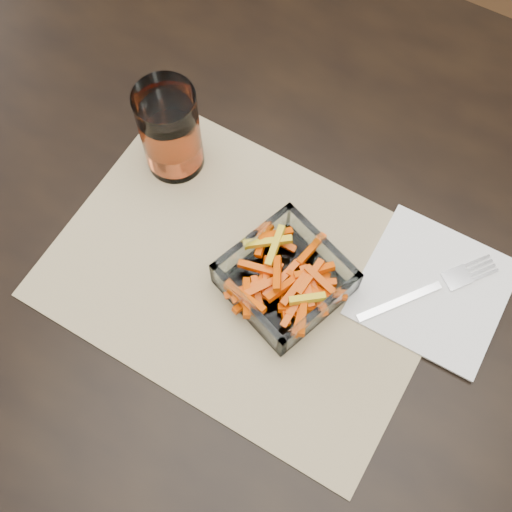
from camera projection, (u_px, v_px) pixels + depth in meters
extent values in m
plane|color=#331E0F|center=(293.00, 377.00, 1.48)|extent=(4.50, 4.50, 0.00)
cube|color=black|center=(323.00, 243.00, 0.81)|extent=(1.60, 0.90, 0.03)
cylinder|color=black|center=(94.00, 37.00, 1.42)|extent=(0.06, 0.06, 0.72)
cube|color=tan|center=(246.00, 274.00, 0.77)|extent=(0.46, 0.34, 0.00)
cube|color=white|center=(285.00, 285.00, 0.76)|extent=(0.16, 0.16, 0.01)
cube|color=white|center=(322.00, 248.00, 0.76)|extent=(0.12, 0.05, 0.05)
cube|color=white|center=(247.00, 309.00, 0.73)|extent=(0.12, 0.05, 0.05)
cube|color=white|center=(252.00, 244.00, 0.76)|extent=(0.05, 0.12, 0.05)
cube|color=white|center=(320.00, 314.00, 0.72)|extent=(0.05, 0.12, 0.05)
cylinder|color=white|center=(170.00, 131.00, 0.77)|extent=(0.07, 0.07, 0.13)
cylinder|color=#A73B17|center=(172.00, 137.00, 0.79)|extent=(0.06, 0.06, 0.08)
cube|color=white|center=(433.00, 288.00, 0.76)|extent=(0.16, 0.16, 0.00)
cube|color=silver|center=(399.00, 302.00, 0.75)|extent=(0.07, 0.09, 0.00)
cube|color=silver|center=(457.00, 278.00, 0.76)|extent=(0.04, 0.04, 0.00)
cube|color=silver|center=(477.00, 261.00, 0.77)|extent=(0.02, 0.03, 0.00)
cube|color=silver|center=(480.00, 265.00, 0.77)|extent=(0.02, 0.03, 0.00)
cube|color=silver|center=(482.00, 270.00, 0.76)|extent=(0.02, 0.03, 0.00)
cube|color=silver|center=(485.00, 275.00, 0.76)|extent=(0.02, 0.03, 0.00)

